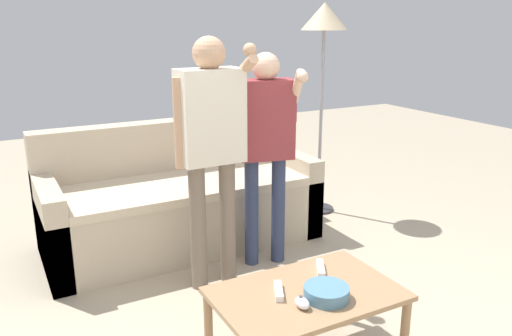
{
  "coord_description": "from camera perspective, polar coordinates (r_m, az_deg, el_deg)",
  "views": [
    {
      "loc": [
        -1.35,
        -2.0,
        1.65
      ],
      "look_at": [
        -0.11,
        0.3,
        0.9
      ],
      "focal_mm": 35.99,
      "sensor_mm": 36.0,
      "label": 1
    }
  ],
  "objects": [
    {
      "name": "player_right",
      "position": [
        3.4,
        1.07,
        3.64
      ],
      "size": [
        0.42,
        0.41,
        1.46
      ],
      "color": "#2D3856",
      "rests_on": "ground"
    },
    {
      "name": "player_center",
      "position": [
        3.1,
        -5.02,
        3.66
      ],
      "size": [
        0.47,
        0.3,
        1.57
      ],
      "color": "#756656",
      "rests_on": "ground"
    },
    {
      "name": "game_remote_nunchuk",
      "position": [
        2.38,
        5.16,
        -14.71
      ],
      "size": [
        0.06,
        0.09,
        0.05
      ],
      "color": "white",
      "rests_on": "coffee_table"
    },
    {
      "name": "game_remote_wand_near",
      "position": [
        2.7,
        7.18,
        -11.01
      ],
      "size": [
        0.11,
        0.16,
        0.03
      ],
      "color": "white",
      "rests_on": "coffee_table"
    },
    {
      "name": "coffee_table",
      "position": [
        2.54,
        5.62,
        -14.54
      ],
      "size": [
        0.88,
        0.57,
        0.41
      ],
      "color": "#997551",
      "rests_on": "ground"
    },
    {
      "name": "floor_lamp",
      "position": [
        4.4,
        7.58,
        15.04
      ],
      "size": [
        0.39,
        0.39,
        1.79
      ],
      "color": "#2D2D33",
      "rests_on": "ground"
    },
    {
      "name": "game_remote_wand_spare",
      "position": [
        2.48,
        2.52,
        -13.49
      ],
      "size": [
        0.1,
        0.16,
        0.03
      ],
      "color": "white",
      "rests_on": "coffee_table"
    },
    {
      "name": "couch",
      "position": [
        3.96,
        -8.44,
        -3.79
      ],
      "size": [
        2.01,
        0.85,
        0.9
      ],
      "color": "#B7A88E",
      "rests_on": "ground"
    },
    {
      "name": "snack_bowl",
      "position": [
        2.46,
        7.84,
        -13.56
      ],
      "size": [
        0.21,
        0.21,
        0.06
      ],
      "primitive_type": "cylinder",
      "color": "teal",
      "rests_on": "coffee_table"
    },
    {
      "name": "game_remote_wand_far",
      "position": [
        2.54,
        8.32,
        -12.85
      ],
      "size": [
        0.11,
        0.15,
        0.03
      ],
      "color": "white",
      "rests_on": "coffee_table"
    }
  ]
}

